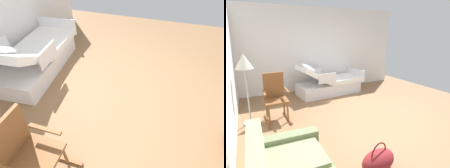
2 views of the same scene
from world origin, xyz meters
The scene contains 3 objects.
ground_plane centered at (0.00, 0.00, 0.00)m, with size 6.92×6.92×0.00m, color olive.
hospital_bed centered at (2.10, 0.05, 0.31)m, with size 1.16×2.14×1.07m.
rocking_chair centered at (0.81, 1.87, 0.50)m, with size 0.77×0.51×1.05m.
Camera 1 is at (-0.27, 2.36, 2.25)m, focal length 26.97 mm.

